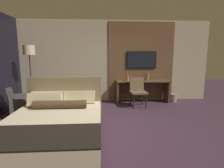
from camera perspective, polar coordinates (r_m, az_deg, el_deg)
ground_plane at (r=3.93m, az=0.06°, el=-14.80°), size 16.00×16.00×0.00m
wall_back_tv_panel at (r=6.19m, az=-0.02°, el=7.41°), size 7.20×0.09×2.80m
bed at (r=3.46m, az=-18.23°, el=-13.15°), size 1.71×2.26×1.11m
desk at (r=6.15m, az=9.81°, el=-1.07°), size 1.80×0.54×0.75m
tv at (r=6.27m, az=9.58°, el=7.78°), size 1.05×0.04×0.59m
desk_chair at (r=5.59m, az=8.35°, el=-1.66°), size 0.53×0.52×0.92m
armchair_by_window at (r=5.38m, az=-27.14°, el=-6.31°), size 1.00×1.01×0.75m
floor_lamp at (r=5.88m, az=-25.40°, el=8.46°), size 0.34×0.34×1.91m
vase_tall at (r=6.23m, az=11.47°, el=2.42°), size 0.12×0.12×0.25m
vase_short at (r=6.05m, az=5.10°, el=2.50°), size 0.12×0.12×0.28m
waste_bin at (r=6.47m, az=19.41°, el=-4.33°), size 0.22×0.22×0.28m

